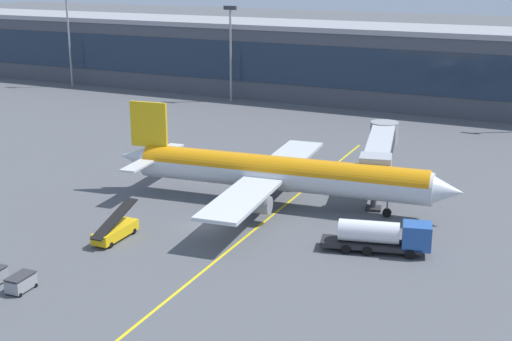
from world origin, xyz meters
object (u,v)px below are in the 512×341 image
belt_loader (115,230)px  baggage_cart_1 (21,283)px  fuel_tanker (383,236)px  main_airliner (278,173)px

belt_loader → baggage_cart_1: belt_loader is taller
belt_loader → baggage_cart_1: 13.45m
belt_loader → baggage_cart_1: bearing=-90.8°
belt_loader → baggage_cart_1: (-0.19, -13.45, -0.21)m
belt_loader → fuel_tanker: bearing=18.6°
main_airliner → fuel_tanker: bearing=-29.6°
fuel_tanker → belt_loader: 27.57m
main_airliner → fuel_tanker: (15.39, -8.74, -2.19)m
main_airliner → fuel_tanker: size_ratio=3.84×
fuel_tanker → baggage_cart_1: (-26.30, -22.26, -0.96)m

